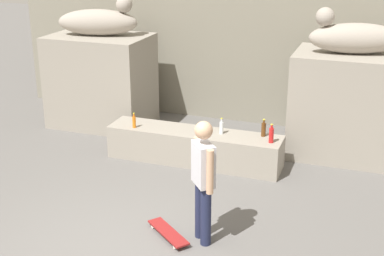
# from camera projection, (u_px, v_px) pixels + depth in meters

# --- Properties ---
(ground_plane) EXTENTS (40.00, 40.00, 0.00)m
(ground_plane) POSITION_uv_depth(u_px,v_px,m) (115.00, 252.00, 6.94)
(ground_plane) COLOR #605E5B
(pedestal_left) EXTENTS (1.99, 1.35, 1.87)m
(pedestal_left) POSITION_uv_depth(u_px,v_px,m) (101.00, 81.00, 11.18)
(pedestal_left) COLOR gray
(pedestal_left) RESTS_ON ground_plane
(pedestal_right) EXTENTS (1.99, 1.35, 1.87)m
(pedestal_right) POSITION_uv_depth(u_px,v_px,m) (349.00, 105.00, 9.62)
(pedestal_right) COLOR gray
(pedestal_right) RESTS_ON ground_plane
(statue_reclining_left) EXTENTS (1.69, 0.91, 0.78)m
(statue_reclining_left) POSITION_uv_depth(u_px,v_px,m) (99.00, 21.00, 10.75)
(statue_reclining_left) COLOR #A3988C
(statue_reclining_left) RESTS_ON pedestal_left
(statue_reclining_right) EXTENTS (1.69, 0.93, 0.78)m
(statue_reclining_right) POSITION_uv_depth(u_px,v_px,m) (354.00, 37.00, 9.20)
(statue_reclining_right) COLOR #A3988C
(statue_reclining_right) RESTS_ON pedestal_right
(ledge_block) EXTENTS (3.08, 0.66, 0.58)m
(ledge_block) POSITION_uv_depth(u_px,v_px,m) (194.00, 147.00, 9.51)
(ledge_block) COLOR gray
(ledge_block) RESTS_ON ground_plane
(skater) EXTENTS (0.38, 0.44, 1.67)m
(skater) POSITION_uv_depth(u_px,v_px,m) (203.00, 177.00, 6.89)
(skater) COLOR #1E233F
(skater) RESTS_ON ground_plane
(skateboard) EXTENTS (0.75, 0.66, 0.08)m
(skateboard) POSITION_uv_depth(u_px,v_px,m) (168.00, 232.00, 7.26)
(skateboard) COLOR maroon
(skateboard) RESTS_ON ground_plane
(bottle_clear) EXTENTS (0.07, 0.07, 0.28)m
(bottle_clear) POSITION_uv_depth(u_px,v_px,m) (221.00, 127.00, 9.27)
(bottle_clear) COLOR silver
(bottle_clear) RESTS_ON ledge_block
(bottle_orange) EXTENTS (0.06, 0.06, 0.27)m
(bottle_orange) POSITION_uv_depth(u_px,v_px,m) (134.00, 122.00, 9.55)
(bottle_orange) COLOR orange
(bottle_orange) RESTS_ON ledge_block
(bottle_red) EXTENTS (0.08, 0.08, 0.32)m
(bottle_red) POSITION_uv_depth(u_px,v_px,m) (271.00, 135.00, 8.87)
(bottle_red) COLOR red
(bottle_red) RESTS_ON ledge_block
(bottle_brown) EXTENTS (0.08, 0.08, 0.30)m
(bottle_brown) POSITION_uv_depth(u_px,v_px,m) (264.00, 129.00, 9.15)
(bottle_brown) COLOR #593314
(bottle_brown) RESTS_ON ledge_block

